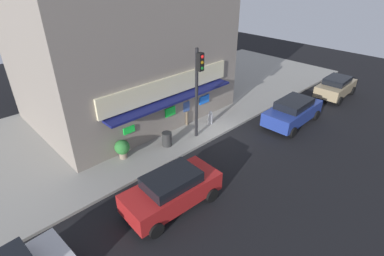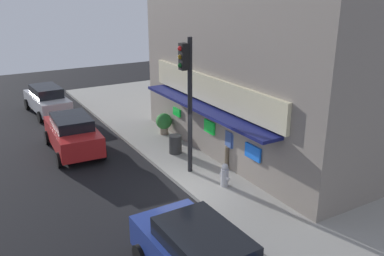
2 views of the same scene
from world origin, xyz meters
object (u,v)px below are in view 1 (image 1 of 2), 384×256
at_px(parked_car_red, 172,190).
at_px(parked_car_blue, 293,111).
at_px(trash_can, 167,139).
at_px(parked_car_tan, 336,87).
at_px(fire_hydrant, 210,118).
at_px(traffic_light, 198,83).
at_px(pedestrian, 185,110).
at_px(potted_plant_by_doorway, 122,148).

distance_m(parked_car_red, parked_car_blue, 10.49).
bearing_deg(parked_car_red, trash_can, 52.96).
bearing_deg(parked_car_tan, fire_hydrant, 161.46).
bearing_deg(trash_can, traffic_light, -14.05).
relative_size(fire_hydrant, parked_car_blue, 0.19).
relative_size(pedestrian, potted_plant_by_doorway, 1.73).
xyz_separation_m(pedestrian, parked_car_blue, (5.22, -4.50, -0.30)).
xyz_separation_m(traffic_light, parked_car_tan, (12.16, -2.94, -2.67)).
distance_m(parked_car_blue, parked_car_tan, 6.39).
distance_m(pedestrian, parked_car_tan, 12.48).
xyz_separation_m(pedestrian, potted_plant_by_doorway, (-4.92, -0.47, -0.41)).
distance_m(trash_can, parked_car_red, 4.63).
xyz_separation_m(fire_hydrant, parked_car_red, (-6.43, -3.77, 0.29)).
distance_m(parked_car_red, parked_car_tan, 16.88).
height_order(traffic_light, trash_can, traffic_light).
bearing_deg(traffic_light, parked_car_tan, -13.58).
height_order(pedestrian, parked_car_tan, pedestrian).
bearing_deg(fire_hydrant, parked_car_tan, -18.54).
bearing_deg(trash_can, potted_plant_by_doorway, 164.53).
bearing_deg(traffic_light, parked_car_blue, -26.45).
height_order(traffic_light, parked_car_tan, traffic_light).
xyz_separation_m(parked_car_blue, parked_car_tan, (6.39, -0.07, -0.04)).
xyz_separation_m(fire_hydrant, trash_can, (-3.65, -0.08, -0.01)).
bearing_deg(parked_car_red, parked_car_tan, 0.90).
bearing_deg(parked_car_red, potted_plant_by_doorway, 85.55).
relative_size(trash_can, potted_plant_by_doorway, 0.78).
height_order(potted_plant_by_doorway, parked_car_blue, parked_car_blue).
bearing_deg(potted_plant_by_doorway, parked_car_tan, -13.92).
distance_m(trash_can, potted_plant_by_doorway, 2.54).
xyz_separation_m(trash_can, potted_plant_by_doorway, (-2.44, 0.68, 0.20)).
relative_size(traffic_light, parked_car_tan, 1.31).
relative_size(traffic_light, trash_can, 6.43).
distance_m(fire_hydrant, potted_plant_by_doorway, 6.12).
distance_m(traffic_light, parked_car_red, 6.27).
bearing_deg(traffic_light, parked_car_red, -145.79).
relative_size(trash_can, parked_car_blue, 0.18).
xyz_separation_m(potted_plant_by_doorway, parked_car_blue, (10.15, -4.03, 0.11)).
bearing_deg(parked_car_blue, fire_hydrant, 139.71).
distance_m(traffic_light, pedestrian, 2.89).
bearing_deg(parked_car_blue, parked_car_tan, -0.60).
xyz_separation_m(fire_hydrant, parked_car_blue, (4.05, -3.44, 0.29)).
bearing_deg(parked_car_blue, parked_car_red, -178.18).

